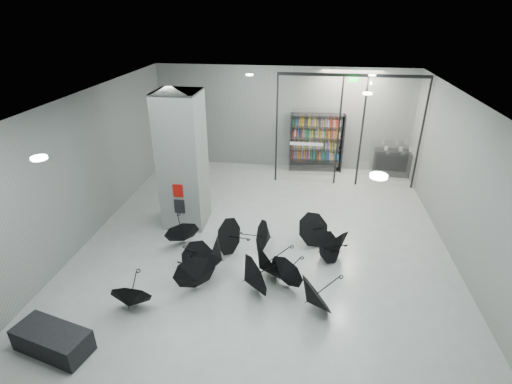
# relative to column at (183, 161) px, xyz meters

# --- Properties ---
(room) EXTENTS (14.00, 14.02, 4.01)m
(room) POSITION_rel_column_xyz_m (2.50, -2.00, 0.84)
(room) COLOR gray
(room) RESTS_ON ground
(column) EXTENTS (1.20, 1.20, 4.00)m
(column) POSITION_rel_column_xyz_m (0.00, 0.00, 0.00)
(column) COLOR slate
(column) RESTS_ON ground
(fire_cabinet) EXTENTS (0.28, 0.04, 0.38)m
(fire_cabinet) POSITION_rel_column_xyz_m (0.00, -0.62, -0.65)
(fire_cabinet) COLOR #A50A07
(fire_cabinet) RESTS_ON column
(info_panel) EXTENTS (0.30, 0.03, 0.42)m
(info_panel) POSITION_rel_column_xyz_m (0.00, -0.62, -1.15)
(info_panel) COLOR black
(info_panel) RESTS_ON column
(exit_sign) EXTENTS (0.30, 0.06, 0.15)m
(exit_sign) POSITION_rel_column_xyz_m (4.90, 3.30, 1.82)
(exit_sign) COLOR #0CE533
(exit_sign) RESTS_ON room
(glass_partition) EXTENTS (5.06, 0.08, 4.00)m
(glass_partition) POSITION_rel_column_xyz_m (4.89, 3.50, 0.18)
(glass_partition) COLOR silver
(glass_partition) RESTS_ON ground
(bench) EXTENTS (1.61, 0.98, 0.48)m
(bench) POSITION_rel_column_xyz_m (-1.12, -5.13, -1.76)
(bench) COLOR black
(bench) RESTS_ON ground
(bookshelf) EXTENTS (2.11, 0.60, 2.29)m
(bookshelf) POSITION_rel_column_xyz_m (3.88, 4.75, -0.86)
(bookshelf) COLOR black
(bookshelf) RESTS_ON ground
(shop_counter) EXTENTS (1.69, 0.80, 0.98)m
(shop_counter) POSITION_rel_column_xyz_m (6.99, 4.68, -1.51)
(shop_counter) COLOR black
(shop_counter) RESTS_ON ground
(umbrella_cluster) EXTENTS (5.69, 4.70, 1.27)m
(umbrella_cluster) POSITION_rel_column_xyz_m (2.31, -2.27, -1.70)
(umbrella_cluster) COLOR black
(umbrella_cluster) RESTS_ON ground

